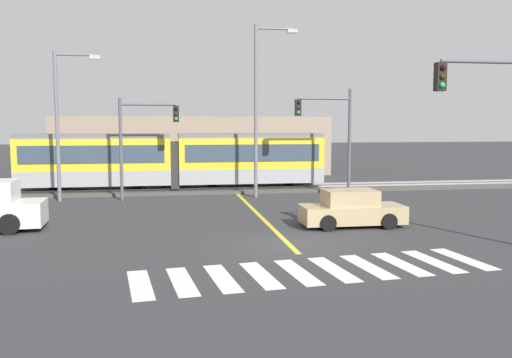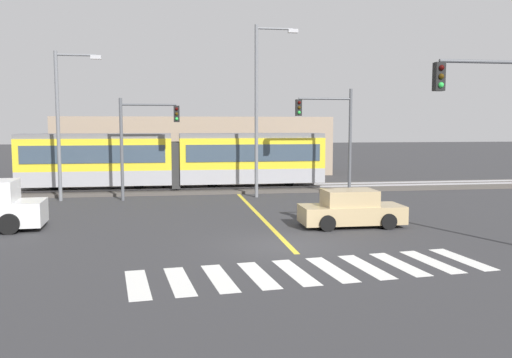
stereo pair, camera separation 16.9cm
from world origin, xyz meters
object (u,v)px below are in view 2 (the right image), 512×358
object	(u,v)px
light_rail_tram	(175,159)
street_lamp_centre	(260,101)
traffic_light_far_left	(142,133)
traffic_light_far_right	(332,128)
sedan_crossing	(351,210)
street_lamp_west	(63,116)
traffic_light_near_right	(504,119)

from	to	relation	value
light_rail_tram	street_lamp_centre	xyz separation A→B (m)	(4.76, -3.46, 3.44)
light_rail_tram	traffic_light_far_left	size ratio (longest dim) A/B	3.31
traffic_light_far_right	street_lamp_centre	xyz separation A→B (m)	(-3.92, 1.10, 1.51)
sedan_crossing	street_lamp_centre	size ratio (longest dim) A/B	0.43
traffic_light_far_right	traffic_light_far_left	distance (m)	10.55
traffic_light_far_right	street_lamp_west	distance (m)	14.78
street_lamp_west	traffic_light_near_right	bearing A→B (deg)	-41.08
light_rail_tram	street_lamp_centre	size ratio (longest dim) A/B	1.90
light_rail_tram	sedan_crossing	world-z (taller)	light_rail_tram
sedan_crossing	traffic_light_near_right	world-z (taller)	traffic_light_near_right
street_lamp_west	sedan_crossing	bearing A→B (deg)	-36.51
traffic_light_near_right	traffic_light_far_left	xyz separation A→B (m)	(-12.31, 14.05, -0.65)
sedan_crossing	traffic_light_far_left	distance (m)	13.15
light_rail_tram	traffic_light_far_left	xyz separation A→B (m)	(-1.82, -3.58, 1.67)
traffic_light_near_right	street_lamp_centre	distance (m)	15.32
sedan_crossing	street_lamp_centre	xyz separation A→B (m)	(-2.22, 9.40, 4.79)
sedan_crossing	traffic_light_far_right	bearing A→B (deg)	78.46
traffic_light_far_right	traffic_light_near_right	size ratio (longest dim) A/B	0.92
light_rail_tram	street_lamp_centre	distance (m)	6.82
traffic_light_far_left	street_lamp_west	size ratio (longest dim) A/B	0.69
sedan_crossing	traffic_light_far_left	xyz separation A→B (m)	(-8.80, 9.28, 3.02)
street_lamp_west	street_lamp_centre	world-z (taller)	street_lamp_centre
traffic_light_far_right	street_lamp_centre	distance (m)	4.34
traffic_light_far_left	traffic_light_near_right	bearing A→B (deg)	-48.78
sedan_crossing	traffic_light_far_left	world-z (taller)	traffic_light_far_left
light_rail_tram	traffic_light_near_right	bearing A→B (deg)	-59.27
traffic_light_far_right	street_lamp_west	xyz separation A→B (m)	(-14.71, 1.32, 0.67)
light_rail_tram	sedan_crossing	size ratio (longest dim) A/B	4.39
traffic_light_near_right	street_lamp_west	world-z (taller)	street_lamp_west
sedan_crossing	traffic_light_far_right	xyz separation A→B (m)	(1.70, 8.31, 3.28)
sedan_crossing	traffic_light_far_left	size ratio (longest dim) A/B	0.75
traffic_light_near_right	street_lamp_west	xyz separation A→B (m)	(-16.52, 14.40, 0.28)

